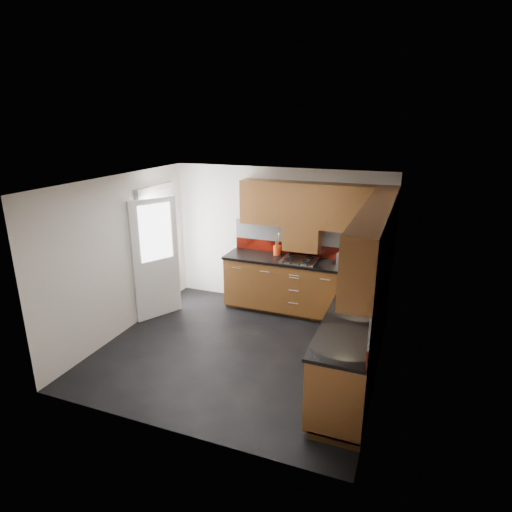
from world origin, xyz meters
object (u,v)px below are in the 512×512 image
at_px(food_processor, 369,274).
at_px(gas_hob, 299,260).
at_px(toaster, 346,259).
at_px(utensil_pot, 277,249).

bearing_deg(food_processor, gas_hob, 154.72).
distance_m(gas_hob, food_processor, 1.31).
xyz_separation_m(gas_hob, toaster, (0.74, 0.10, 0.08)).
height_order(toaster, food_processor, food_processor).
bearing_deg(food_processor, toaster, 123.94).
distance_m(toaster, food_processor, 0.79).
relative_size(toaster, food_processor, 1.08).
relative_size(gas_hob, food_processor, 2.17).
xyz_separation_m(utensil_pot, food_processor, (1.62, -0.74, 0.02)).
xyz_separation_m(utensil_pot, toaster, (1.18, -0.09, -0.01)).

